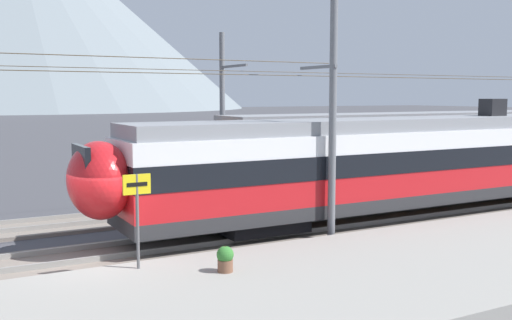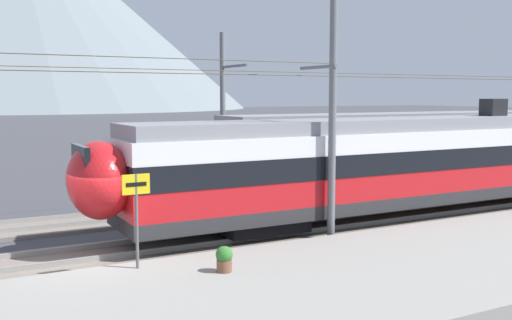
% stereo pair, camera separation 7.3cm
% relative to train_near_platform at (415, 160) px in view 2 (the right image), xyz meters
% --- Properties ---
extents(ground_plane, '(400.00, 400.00, 0.00)m').
position_rel_train_near_platform_xyz_m(ground_plane, '(-12.47, -1.07, -2.22)').
color(ground_plane, '#424247').
extents(platform_slab, '(120.00, 6.86, 0.36)m').
position_rel_train_near_platform_xyz_m(platform_slab, '(-12.47, -5.51, -2.04)').
color(platform_slab, gray).
rests_on(platform_slab, ground).
extents(track_near, '(120.00, 3.00, 0.28)m').
position_rel_train_near_platform_xyz_m(track_near, '(-12.47, -0.00, -2.16)').
color(track_near, slate).
rests_on(track_near, ground).
extents(track_far, '(120.00, 3.00, 0.28)m').
position_rel_train_near_platform_xyz_m(track_far, '(-12.47, 4.88, -2.16)').
color(track_far, slate).
rests_on(track_far, ground).
extents(train_near_platform, '(25.57, 2.91, 4.27)m').
position_rel_train_near_platform_xyz_m(train_near_platform, '(0.00, 0.00, 0.00)').
color(train_near_platform, '#2D2D30').
rests_on(train_near_platform, track_near).
extents(train_far_track, '(31.39, 2.94, 4.27)m').
position_rel_train_near_platform_xyz_m(train_far_track, '(8.64, 4.88, 0.01)').
color(train_far_track, '#2D2D30').
rests_on(train_far_track, track_far).
extents(catenary_mast_mid, '(38.61, 1.97, 8.19)m').
position_rel_train_near_platform_xyz_m(catenary_mast_mid, '(-5.10, -1.57, 1.98)').
color(catenary_mast_mid, slate).
rests_on(catenary_mast_mid, ground).
extents(catenary_mast_far_side, '(38.61, 2.48, 7.43)m').
position_rel_train_near_platform_xyz_m(catenary_mast_far_side, '(-4.77, 6.90, 1.70)').
color(catenary_mast_far_side, slate).
rests_on(catenary_mast_far_side, ground).
extents(platform_sign, '(0.70, 0.08, 2.38)m').
position_rel_train_near_platform_xyz_m(platform_sign, '(-11.77, -2.70, -0.12)').
color(platform_sign, '#59595B').
rests_on(platform_sign, platform_slab).
extents(potted_plant_platform_edge, '(0.42, 0.42, 0.64)m').
position_rel_train_near_platform_xyz_m(potted_plant_platform_edge, '(-9.98, -4.01, -1.51)').
color(potted_plant_platform_edge, brown).
rests_on(potted_plant_platform_edge, platform_slab).
extents(mountain_central_peak, '(165.45, 165.45, 72.41)m').
position_rel_train_near_platform_xyz_m(mountain_central_peak, '(11.28, 215.96, 33.98)').
color(mountain_central_peak, slate).
rests_on(mountain_central_peak, ground).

